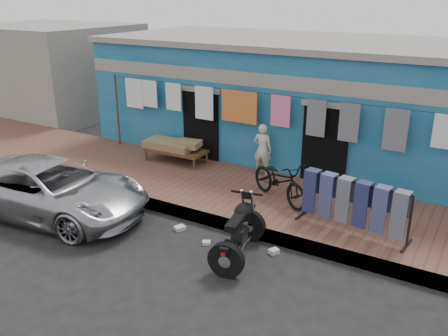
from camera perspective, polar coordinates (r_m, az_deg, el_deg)
ground at (r=8.83m, az=-6.76°, el=-10.95°), size 80.00×80.00×0.00m
sidewalk at (r=11.02m, az=2.66°, el=-3.44°), size 28.00×3.00×0.25m
curb at (r=9.88m, az=-1.34°, el=-6.37°), size 28.00×0.10×0.25m
building at (r=14.03m, az=10.56°, el=8.18°), size 12.20×5.20×3.36m
neighbor_left at (r=20.53m, az=-20.04°, el=11.16°), size 6.00×5.00×3.40m
clothesline at (r=11.72m, az=3.81°, el=6.73°), size 10.06×0.06×2.10m
car at (r=10.84m, az=-20.18°, el=-2.28°), size 4.68×2.64×1.25m
seated_person at (r=11.82m, az=4.65°, el=2.25°), size 0.50×0.36×1.31m
bicycle at (r=10.37m, az=6.74°, el=-0.95°), size 1.86×1.40×1.15m
motorcycle at (r=8.60m, az=1.76°, el=-7.48°), size 1.25×1.94×1.11m
charpoy at (r=12.88m, az=-5.81°, el=2.07°), size 1.81×0.94×0.59m
jeans_rack at (r=9.35m, az=15.32°, el=-4.28°), size 2.34×1.01×1.07m
litter_a at (r=9.26m, az=-2.13°, el=-8.99°), size 0.19×0.18×0.07m
litter_b at (r=9.00m, az=6.02°, el=-9.94°), size 0.20×0.22×0.09m
litter_c at (r=9.81m, az=-5.33°, el=-7.20°), size 0.24×0.26×0.08m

